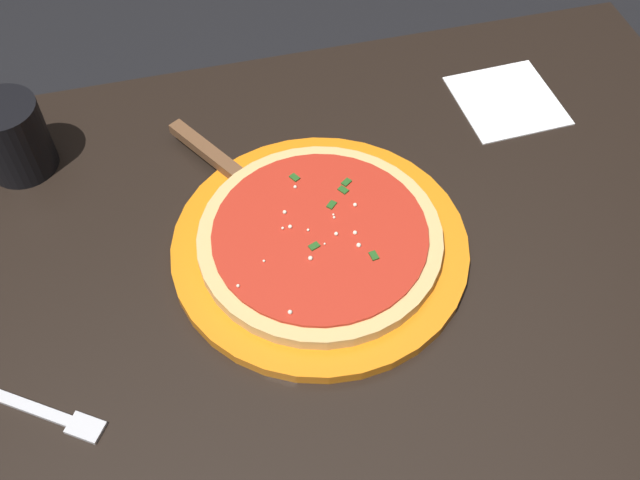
% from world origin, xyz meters
% --- Properties ---
extents(ground_plane, '(5.00, 5.00, 0.00)m').
position_xyz_m(ground_plane, '(0.00, 0.00, 0.00)').
color(ground_plane, black).
extents(restaurant_table, '(1.06, 0.72, 0.73)m').
position_xyz_m(restaurant_table, '(0.00, 0.00, 0.59)').
color(restaurant_table, black).
rests_on(restaurant_table, ground_plane).
extents(serving_plate, '(0.35, 0.35, 0.01)m').
position_xyz_m(serving_plate, '(0.05, 0.01, 0.74)').
color(serving_plate, orange).
rests_on(serving_plate, restaurant_table).
extents(pizza, '(0.29, 0.29, 0.02)m').
position_xyz_m(pizza, '(0.05, 0.01, 0.76)').
color(pizza, '#DBB26B').
rests_on(pizza, serving_plate).
extents(pizza_server, '(0.15, 0.21, 0.01)m').
position_xyz_m(pizza_server, '(0.14, -0.14, 0.75)').
color(pizza_server, silver).
rests_on(pizza_server, serving_plate).
extents(cup_tall_drink, '(0.09, 0.09, 0.10)m').
position_xyz_m(cup_tall_drink, '(0.39, -0.23, 0.78)').
color(cup_tall_drink, black).
rests_on(cup_tall_drink, restaurant_table).
extents(napkin_folded_right, '(0.14, 0.15, 0.00)m').
position_xyz_m(napkin_folded_right, '(-0.27, -0.18, 0.73)').
color(napkin_folded_right, white).
rests_on(napkin_folded_right, restaurant_table).
extents(fork, '(0.16, 0.12, 0.00)m').
position_xyz_m(fork, '(0.39, 0.13, 0.73)').
color(fork, silver).
rests_on(fork, restaurant_table).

